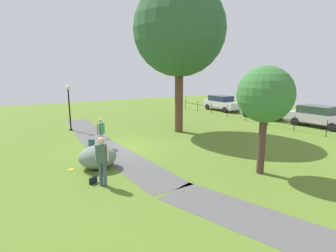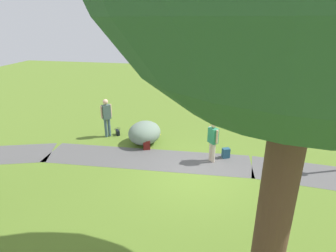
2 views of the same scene
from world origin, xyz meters
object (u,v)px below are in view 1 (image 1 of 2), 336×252
(lamp_post, at_px, (69,103))
(backpack_by_boulder, at_px, (109,160))
(frisbee_on_grass, at_px, (71,170))
(parked_wagon_silver, at_px, (318,116))
(young_tree_near_path, at_px, (265,95))
(parked_sedan_grey, at_px, (222,103))
(handbag_on_grass, at_px, (93,180))
(woman_with_handbag, at_px, (102,158))
(spare_backpack_on_lawn, at_px, (91,143))
(parked_coupe_black, at_px, (262,109))
(lawn_boulder, at_px, (98,157))
(man_near_boulder, at_px, (101,131))
(large_shade_tree, at_px, (179,30))

(lamp_post, distance_m, backpack_by_boulder, 8.28)
(frisbee_on_grass, relative_size, parked_wagon_silver, 0.06)
(backpack_by_boulder, xyz_separation_m, frisbee_on_grass, (-0.12, -1.60, -0.18))
(young_tree_near_path, xyz_separation_m, parked_sedan_grey, (-14.23, 10.90, -2.33))
(handbag_on_grass, bearing_deg, woman_with_handbag, 34.83)
(spare_backpack_on_lawn, distance_m, parked_coupe_black, 15.52)
(lawn_boulder, distance_m, parked_sedan_grey, 19.30)
(woman_with_handbag, bearing_deg, handbag_on_grass, -145.17)
(spare_backpack_on_lawn, bearing_deg, parked_sedan_grey, 113.42)
(lamp_post, distance_m, woman_with_handbag, 10.29)
(young_tree_near_path, distance_m, parked_wagon_silver, 12.10)
(woman_with_handbag, xyz_separation_m, spare_backpack_on_lawn, (-5.36, 1.08, -0.86))
(lamp_post, height_order, parked_sedan_grey, lamp_post)
(lamp_post, height_order, man_near_boulder, lamp_post)
(lawn_boulder, xyz_separation_m, woman_with_handbag, (1.87, -0.38, 0.56))
(backpack_by_boulder, xyz_separation_m, spare_backpack_on_lawn, (-3.25, 0.13, 0.00))
(man_near_boulder, xyz_separation_m, parked_coupe_black, (-1.90, 15.04, -0.12))
(handbag_on_grass, height_order, parked_wagon_silver, parked_wagon_silver)
(young_tree_near_path, relative_size, spare_backpack_on_lawn, 10.65)
(woman_with_handbag, height_order, man_near_boulder, woman_with_handbag)
(backpack_by_boulder, bearing_deg, lamp_post, 179.72)
(lawn_boulder, bearing_deg, man_near_boulder, 159.62)
(spare_backpack_on_lawn, relative_size, parked_wagon_silver, 0.09)
(backpack_by_boulder, bearing_deg, young_tree_near_path, 49.21)
(parked_coupe_black, bearing_deg, woman_with_handbag, -67.80)
(parked_coupe_black, bearing_deg, lawn_boulder, -73.21)
(large_shade_tree, xyz_separation_m, parked_sedan_grey, (-6.14, 9.50, -5.81))
(lawn_boulder, height_order, spare_backpack_on_lawn, lawn_boulder)
(large_shade_tree, bearing_deg, backpack_by_boulder, -58.23)
(parked_sedan_grey, bearing_deg, man_near_boulder, -64.41)
(spare_backpack_on_lawn, bearing_deg, lawn_boulder, -11.34)
(parked_wagon_silver, bearing_deg, young_tree_near_path, -69.83)
(large_shade_tree, xyz_separation_m, lawn_boulder, (4.12, -6.84, -6.13))
(handbag_on_grass, height_order, backpack_by_boulder, backpack_by_boulder)
(young_tree_near_path, height_order, parked_coupe_black, young_tree_near_path)
(lawn_boulder, bearing_deg, young_tree_near_path, 53.95)
(large_shade_tree, xyz_separation_m, parked_coupe_black, (-0.75, 9.30, -5.82))
(lamp_post, bearing_deg, frisbee_on_grass, -11.64)
(large_shade_tree, xyz_separation_m, man_near_boulder, (1.15, -5.74, -5.70))
(large_shade_tree, distance_m, parked_wagon_silver, 12.03)
(lawn_boulder, bearing_deg, parked_sedan_grey, 122.14)
(young_tree_near_path, bearing_deg, backpack_by_boulder, -130.79)
(man_near_boulder, distance_m, spare_backpack_on_lawn, 0.99)
(lawn_boulder, distance_m, parked_coupe_black, 16.87)
(young_tree_near_path, height_order, woman_with_handbag, young_tree_near_path)
(backpack_by_boulder, bearing_deg, man_near_boulder, 169.01)
(large_shade_tree, height_order, woman_with_handbag, large_shade_tree)
(woman_with_handbag, bearing_deg, man_near_boulder, 163.01)
(lamp_post, xyz_separation_m, parked_coupe_black, (3.46, 15.53, -1.14))
(lawn_boulder, height_order, handbag_on_grass, lawn_boulder)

